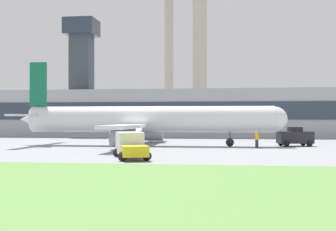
{
  "coord_description": "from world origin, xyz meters",
  "views": [
    {
      "loc": [
        10.18,
        -48.4,
        3.06
      ],
      "look_at": [
        3.05,
        3.3,
        3.41
      ],
      "focal_mm": 50.0,
      "sensor_mm": 36.0,
      "label": 1
    }
  ],
  "objects": [
    {
      "name": "smokestack_left",
      "position": [
        -4.79,
        61.69,
        19.55
      ],
      "size": [
        2.47,
        2.47,
        38.89
      ],
      "color": "#B2A899",
      "rests_on": "ground_plane"
    },
    {
      "name": "baggage_truck",
      "position": [
        2.38,
        -13.07,
        0.99
      ],
      "size": [
        3.71,
        6.02,
        2.0
      ],
      "color": "yellow",
      "rests_on": "ground_plane"
    },
    {
      "name": "ground_crew_person",
      "position": [
        12.69,
        0.74,
        0.93
      ],
      "size": [
        0.46,
        0.46,
        1.82
      ],
      "color": "#23283D",
      "rests_on": "ground_plane"
    },
    {
      "name": "pushback_tug",
      "position": [
        17.08,
        4.94,
        0.97
      ],
      "size": [
        4.06,
        3.09,
        2.14
      ],
      "color": "#232328",
      "rests_on": "ground_plane"
    },
    {
      "name": "airplane",
      "position": [
        0.45,
        3.3,
        2.85
      ],
      "size": [
        30.5,
        25.14,
        9.62
      ],
      "color": "silver",
      "rests_on": "ground_plane"
    },
    {
      "name": "ground_plane",
      "position": [
        0.0,
        0.0,
        0.0
      ],
      "size": [
        400.0,
        400.0,
        0.0
      ],
      "primitive_type": "plane",
      "color": "gray"
    },
    {
      "name": "smokestack_right",
      "position": [
        2.76,
        58.94,
        16.2
      ],
      "size": [
        3.89,
        3.89,
        32.09
      ],
      "color": "#B2A899",
      "rests_on": "ground_plane"
    },
    {
      "name": "terminal_building",
      "position": [
        -0.68,
        31.7,
        4.25
      ],
      "size": [
        71.75,
        12.83,
        20.73
      ],
      "color": "#9EA3AD",
      "rests_on": "ground_plane"
    }
  ]
}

